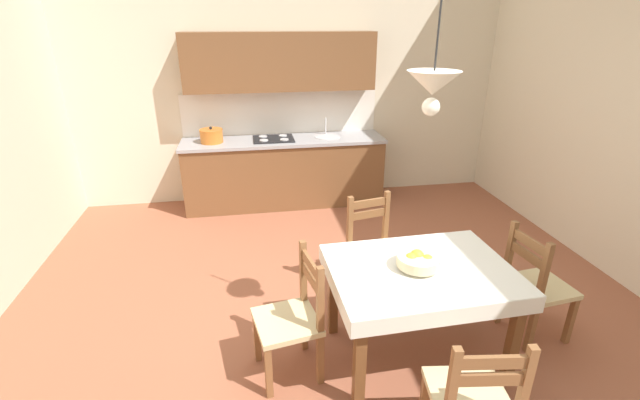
{
  "coord_description": "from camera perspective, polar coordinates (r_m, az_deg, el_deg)",
  "views": [
    {
      "loc": [
        -0.63,
        -2.81,
        2.35
      ],
      "look_at": [
        -0.09,
        0.33,
        1.01
      ],
      "focal_mm": 24.31,
      "sensor_mm": 36.0,
      "label": 1
    }
  ],
  "objects": [
    {
      "name": "ground_plane",
      "position": [
        3.75,
        2.29,
        -16.96
      ],
      "size": [
        6.21,
        6.58,
        0.1
      ],
      "primitive_type": "cube",
      "color": "#99563D"
    },
    {
      "name": "wall_back",
      "position": [
        5.91,
        -3.91,
        19.41
      ],
      "size": [
        6.21,
        0.12,
        4.01
      ],
      "primitive_type": "cube",
      "color": "beige",
      "rests_on": "ground_plane"
    },
    {
      "name": "kitchen_cabinetry",
      "position": [
        5.75,
        -4.9,
        7.68
      ],
      "size": [
        2.62,
        0.63,
        2.2
      ],
      "color": "brown",
      "rests_on": "ground_plane"
    },
    {
      "name": "dining_table",
      "position": [
        3.18,
        12.97,
        -10.78
      ],
      "size": [
        1.28,
        0.96,
        0.75
      ],
      "color": "brown",
      "rests_on": "ground_plane"
    },
    {
      "name": "dining_chair_tv_side",
      "position": [
        3.09,
        -3.64,
        -15.37
      ],
      "size": [
        0.49,
        0.49,
        0.93
      ],
      "color": "#D1BC89",
      "rests_on": "ground_plane"
    },
    {
      "name": "dining_chair_kitchen_side",
      "position": [
        3.91,
        7.14,
        -6.6
      ],
      "size": [
        0.49,
        0.49,
        0.93
      ],
      "color": "#D1BC89",
      "rests_on": "ground_plane"
    },
    {
      "name": "dining_chair_window_side",
      "position": [
        3.79,
        26.5,
        -10.11
      ],
      "size": [
        0.46,
        0.46,
        0.93
      ],
      "color": "#D1BC89",
      "rests_on": "ground_plane"
    },
    {
      "name": "fruit_bowl",
      "position": [
        3.08,
        12.8,
        -7.76
      ],
      "size": [
        0.3,
        0.3,
        0.12
      ],
      "color": "beige",
      "rests_on": "dining_table"
    },
    {
      "name": "pendant_lamp",
      "position": [
        2.73,
        14.66,
        14.46
      ],
      "size": [
        0.32,
        0.32,
        0.8
      ],
      "color": "black"
    }
  ]
}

